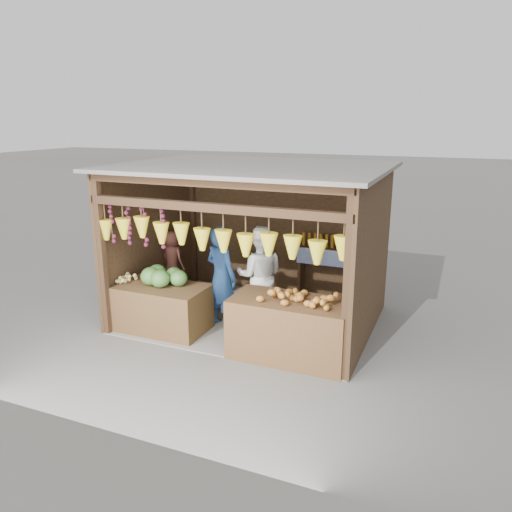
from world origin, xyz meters
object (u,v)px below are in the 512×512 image
(man_standing, at_px, (221,277))
(woman_standing, at_px, (260,275))
(counter_left, at_px, (163,308))
(counter_right, at_px, (290,329))
(vendor_seated, at_px, (172,259))

(man_standing, height_order, woman_standing, man_standing)
(counter_left, xyz_separation_m, man_standing, (0.81, 0.54, 0.47))
(counter_left, relative_size, counter_right, 0.84)
(man_standing, bearing_deg, counter_right, 175.35)
(counter_right, relative_size, man_standing, 1.01)
(counter_left, bearing_deg, man_standing, 33.95)
(man_standing, xyz_separation_m, vendor_seated, (-1.34, 0.66, -0.00))
(counter_right, height_order, woman_standing, woman_standing)
(woman_standing, xyz_separation_m, vendor_seated, (-1.88, 0.30, 0.01))
(counter_right, relative_size, vendor_seated, 1.62)
(counter_left, relative_size, vendor_seated, 1.36)
(counter_left, distance_m, man_standing, 1.08)
(man_standing, distance_m, woman_standing, 0.65)
(counter_right, xyz_separation_m, woman_standing, (-0.89, 1.02, 0.40))
(counter_left, xyz_separation_m, vendor_seated, (-0.54, 1.21, 0.47))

